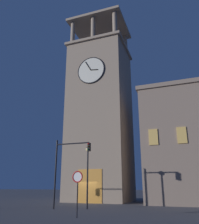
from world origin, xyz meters
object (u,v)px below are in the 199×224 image
at_px(clocktower, 100,116).
at_px(no_horn_sign, 77,181).
at_px(traffic_signal_mid, 66,162).
at_px(street_lamp, 88,165).

height_order(clocktower, no_horn_sign, clocktower).
bearing_deg(clocktower, traffic_signal_mid, 94.30).
bearing_deg(no_horn_sign, clocktower, -75.08).
height_order(clocktower, traffic_signal_mid, clocktower).
distance_m(street_lamp, no_horn_sign, 6.33).
distance_m(clocktower, traffic_signal_mid, 14.20).
xyz_separation_m(traffic_signal_mid, street_lamp, (-1.77, -1.01, -0.28)).
relative_size(clocktower, no_horn_sign, 10.30).
bearing_deg(no_horn_sign, street_lamp, -73.19).
distance_m(traffic_signal_mid, no_horn_sign, 6.29).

